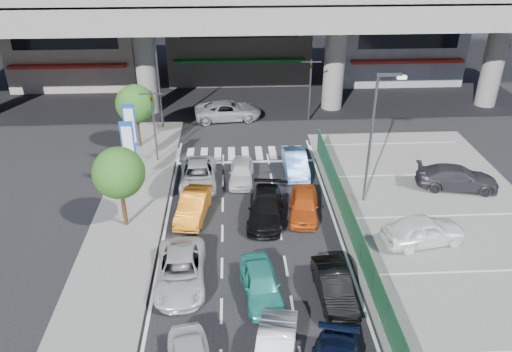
{
  "coord_description": "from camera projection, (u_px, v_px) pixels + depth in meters",
  "views": [
    {
      "loc": [
        -0.93,
        -19.7,
        15.93
      ],
      "look_at": [
        0.39,
        5.44,
        2.22
      ],
      "focal_mm": 35.0,
      "sensor_mm": 36.0,
      "label": 1
    }
  ],
  "objects": [
    {
      "name": "fence_run",
      "position": [
        356.0,
        237.0,
        25.63
      ],
      "size": [
        0.16,
        22.0,
        1.8
      ],
      "primitive_type": null,
      "color": "#1D5532",
      "rests_on": "ground"
    },
    {
      "name": "kei_truck_front_right",
      "position": [
        295.0,
        163.0,
        33.46
      ],
      "size": [
        1.5,
        4.2,
        1.38
      ],
      "primitive_type": "imported",
      "rotation": [
        0.0,
        0.0,
        0.01
      ],
      "color": "#6799ED",
      "rests_on": "ground"
    },
    {
      "name": "sedan_white_mid_left",
      "position": [
        181.0,
        271.0,
        23.61
      ],
      "size": [
        2.46,
        5.04,
        1.38
      ],
      "primitive_type": "imported",
      "rotation": [
        0.0,
        0.0,
        0.03
      ],
      "color": "silver",
      "rests_on": "ground"
    },
    {
      "name": "building_west",
      "position": [
        76.0,
        14.0,
        49.13
      ],
      "size": [
        12.0,
        10.9,
        13.0
      ],
      "color": "gray",
      "rests_on": "ground"
    },
    {
      "name": "building_east",
      "position": [
        395.0,
        16.0,
        50.84
      ],
      "size": [
        12.0,
        10.9,
        12.0
      ],
      "color": "gray",
      "rests_on": "ground"
    },
    {
      "name": "parking_lot",
      "position": [
        453.0,
        236.0,
        27.18
      ],
      "size": [
        12.0,
        28.0,
        0.06
      ],
      "primitive_type": "cube",
      "color": "slate",
      "rests_on": "ground"
    },
    {
      "name": "street_lamp_right",
      "position": [
        375.0,
        129.0,
        28.25
      ],
      "size": [
        1.65,
        0.22,
        8.0
      ],
      "color": "#595B60",
      "rests_on": "ground"
    },
    {
      "name": "street_lamp_left",
      "position": [
        160.0,
        71.0,
        38.15
      ],
      "size": [
        1.65,
        0.22,
        8.0
      ],
      "color": "#595B60",
      "rests_on": "ground"
    },
    {
      "name": "tree_far",
      "position": [
        135.0,
        104.0,
        35.68
      ],
      "size": [
        2.8,
        2.8,
        4.8
      ],
      "color": "#382314",
      "rests_on": "ground"
    },
    {
      "name": "sedan_black_mid",
      "position": [
        266.0,
        208.0,
        28.47
      ],
      "size": [
        2.48,
        4.95,
        1.38
      ],
      "primitive_type": "imported",
      "rotation": [
        0.0,
        0.0,
        -0.12
      ],
      "color": "black",
      "rests_on": "ground"
    },
    {
      "name": "signboard_near",
      "position": [
        129.0,
        147.0,
        30.15
      ],
      "size": [
        0.8,
        0.14,
        4.7
      ],
      "color": "#595B60",
      "rests_on": "ground"
    },
    {
      "name": "sedan_white_front_mid",
      "position": [
        241.0,
        172.0,
        32.44
      ],
      "size": [
        1.8,
        3.89,
        1.29
      ],
      "primitive_type": "imported",
      "rotation": [
        0.0,
        0.0,
        -0.07
      ],
      "color": "silver",
      "rests_on": "ground"
    },
    {
      "name": "traffic_light_right",
      "position": [
        311.0,
        75.0,
        39.97
      ],
      "size": [
        1.6,
        1.24,
        5.2
      ],
      "color": "#595B60",
      "rests_on": "ground"
    },
    {
      "name": "taxi_orange_left",
      "position": [
        194.0,
        206.0,
        28.7
      ],
      "size": [
        2.13,
        4.37,
        1.38
      ],
      "primitive_type": "imported",
      "rotation": [
        0.0,
        0.0,
        -0.17
      ],
      "color": "orange",
      "rests_on": "ground"
    },
    {
      "name": "wagon_silver_front_left",
      "position": [
        198.0,
        176.0,
        31.91
      ],
      "size": [
        2.45,
        5.04,
        1.38
      ],
      "primitive_type": "imported",
      "rotation": [
        0.0,
        0.0,
        0.03
      ],
      "color": "#B6B8BE",
      "rests_on": "ground"
    },
    {
      "name": "tree_near",
      "position": [
        119.0,
        173.0,
        26.5
      ],
      "size": [
        2.8,
        2.8,
        4.8
      ],
      "color": "#382314",
      "rests_on": "ground"
    },
    {
      "name": "crossing_wagon_silver",
      "position": [
        228.0,
        111.0,
        41.78
      ],
      "size": [
        5.77,
        3.08,
        1.54
      ],
      "primitive_type": "imported",
      "rotation": [
        0.0,
        0.0,
        1.67
      ],
      "color": "#B7B8BF",
      "rests_on": "ground"
    },
    {
      "name": "sidewalk_left",
      "position": [
        127.0,
        225.0,
        28.09
      ],
      "size": [
        4.0,
        30.0,
        0.12
      ],
      "primitive_type": "cube",
      "color": "slate",
      "rests_on": "ground"
    },
    {
      "name": "traffic_cone",
      "position": [
        344.0,
        203.0,
        29.58
      ],
      "size": [
        0.42,
        0.42,
        0.62
      ],
      "primitive_type": "cone",
      "rotation": [
        0.0,
        0.0,
        0.4
      ],
      "color": "#F1540D",
      "rests_on": "parking_lot"
    },
    {
      "name": "parked_sedan_white",
      "position": [
        424.0,
        231.0,
        26.28
      ],
      "size": [
        4.72,
        2.58,
        1.52
      ],
      "primitive_type": "imported",
      "rotation": [
        0.0,
        0.0,
        1.75
      ],
      "color": "white",
      "rests_on": "parking_lot"
    },
    {
      "name": "parked_sedan_dgrey",
      "position": [
        457.0,
        178.0,
        31.45
      ],
      "size": [
        5.33,
        3.01,
        1.46
      ],
      "primitive_type": "imported",
      "rotation": [
        0.0,
        0.0,
        1.37
      ],
      "color": "#2F2F34",
      "rests_on": "parking_lot"
    },
    {
      "name": "building_center",
      "position": [
        238.0,
        0.0,
        50.27
      ],
      "size": [
        14.0,
        10.9,
        15.0
      ],
      "color": "gray",
      "rests_on": "ground"
    },
    {
      "name": "traffic_light_left",
      "position": [
        152.0,
        109.0,
        33.29
      ],
      "size": [
        1.6,
        1.24,
        5.2
      ],
      "color": "#595B60",
      "rests_on": "ground"
    },
    {
      "name": "hatch_black_mid_right",
      "position": [
        334.0,
        287.0,
        22.67
      ],
      "size": [
        1.6,
        4.08,
        1.32
      ],
      "primitive_type": "imported",
      "rotation": [
        0.0,
        0.0,
        0.05
      ],
      "color": "black",
      "rests_on": "ground"
    },
    {
      "name": "hatch_white_back_mid",
      "position": [
        275.0,
        352.0,
        19.32
      ],
      "size": [
        2.24,
        4.39,
        1.38
      ],
      "primitive_type": "imported",
      "rotation": [
        0.0,
        0.0,
        -0.19
      ],
      "color": "white",
      "rests_on": "ground"
    },
    {
      "name": "taxi_orange_right",
      "position": [
        304.0,
        205.0,
        28.81
      ],
      "size": [
        2.2,
        4.24,
        1.38
      ],
      "primitive_type": "imported",
      "rotation": [
        0.0,
        0.0,
        -0.15
      ],
      "color": "#C34A13",
      "rests_on": "ground"
    },
    {
      "name": "taxi_teal_mid",
      "position": [
        261.0,
        283.0,
        22.83
      ],
      "size": [
        2.1,
        4.22,
        1.38
      ],
      "primitive_type": "imported",
      "rotation": [
        0.0,
        0.0,
        0.12
      ],
      "color": "teal",
      "rests_on": "ground"
    },
    {
      "name": "expressway",
      "position": [
        240.0,
        6.0,
        40.04
      ],
      "size": [
        64.0,
        14.0,
        10.75
      ],
      "color": "slate",
      "rests_on": "ground"
    },
    {
      "name": "ground",
      "position": [
        254.0,
        267.0,
        24.94
      ],
      "size": [
        120.0,
        120.0,
        0.0
      ],
      "primitive_type": "plane",
      "color": "black",
      "rests_on": "ground"
    },
    {
      "name": "signboard_far",
      "position": [
        130.0,
        127.0,
        32.76
      ],
      "size": [
        0.8,
        0.14,
        4.7
      ],
      "color": "#595B60",
      "rests_on": "ground"
    }
  ]
}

